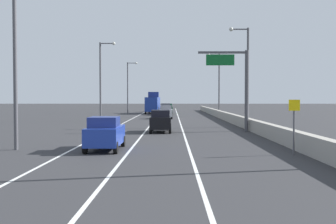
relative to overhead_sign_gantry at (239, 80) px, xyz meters
The scene contains 19 objects.
ground_plane 31.38m from the overhead_sign_gantry, 102.39° to the left, with size 320.00×320.00×0.00m, color #2D2D30.
lane_stripe_left 24.97m from the overhead_sign_gantry, 119.71° to the left, with size 0.16×130.00×0.00m, color silver.
lane_stripe_center 23.47m from the overhead_sign_gantry, 112.11° to the left, with size 0.16×130.00×0.00m, color silver.
lane_stripe_right 22.41m from the overhead_sign_gantry, 103.60° to the left, with size 0.16×130.00×0.00m, color silver.
jersey_barrier_right 7.67m from the overhead_sign_gantry, 77.96° to the left, with size 0.60×120.00×1.10m, color #9E998E.
overhead_sign_gantry is the anchor object (origin of this frame).
speed_advisory_sign 16.10m from the overhead_sign_gantry, 88.40° to the right, with size 0.60×0.11×3.00m.
lamp_post_right_second 6.08m from the overhead_sign_gantry, 73.97° to the left, with size 2.14×0.44×10.59m.
lamp_post_right_third 31.30m from the overhead_sign_gantry, 87.22° to the left, with size 2.14×0.44×10.59m.
lamp_post_left_near 20.60m from the overhead_sign_gantry, 137.73° to the right, with size 2.14×0.44×10.59m.
lamp_post_left_mid 22.91m from the overhead_sign_gantry, 132.69° to the left, with size 2.14×0.44×10.59m.
lamp_post_left_far 49.83m from the overhead_sign_gantry, 107.73° to the left, with size 2.14×0.44×10.59m.
car_silver_0 24.93m from the overhead_sign_gantry, 106.66° to the left, with size 1.95×4.14×1.95m.
car_green_1 44.72m from the overhead_sign_gantry, 99.02° to the left, with size 1.89×4.83×2.01m.
car_yellow_2 54.75m from the overhead_sign_gantry, 100.98° to the left, with size 2.01×4.32×1.95m.
car_blue_3 17.57m from the overhead_sign_gantry, 126.20° to the right, with size 1.93×4.31×1.99m.
car_black_4 8.16m from the overhead_sign_gantry, behind, with size 1.92×4.08×2.01m.
car_gray_5 37.04m from the overhead_sign_gantry, 101.42° to the left, with size 1.92×4.07×2.15m.
box_truck 45.29m from the overhead_sign_gantry, 102.77° to the left, with size 2.71×9.96×4.35m.
Camera 1 is at (0.48, -4.38, 3.08)m, focal length 43.95 mm.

